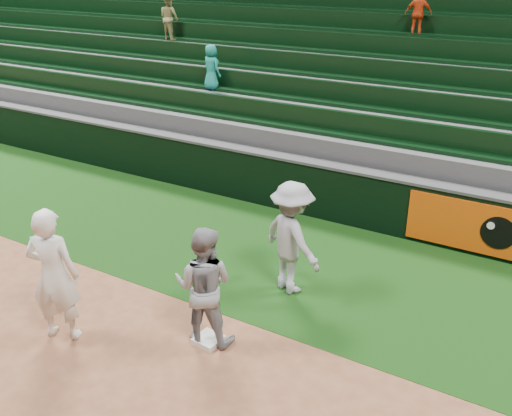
{
  "coord_description": "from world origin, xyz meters",
  "views": [
    {
      "loc": [
        4.39,
        -5.43,
        5.26
      ],
      "look_at": [
        -0.22,
        2.3,
        1.3
      ],
      "focal_mm": 40.0,
      "sensor_mm": 36.0,
      "label": 1
    }
  ],
  "objects_px": {
    "first_base": "(208,340)",
    "base_coach": "(292,238)",
    "baserunner": "(204,286)",
    "first_baseman": "(54,275)"
  },
  "relations": [
    {
      "from": "first_base",
      "to": "base_coach",
      "type": "distance_m",
      "value": 2.19
    },
    {
      "from": "base_coach",
      "to": "baserunner",
      "type": "bearing_deg",
      "value": 101.11
    },
    {
      "from": "first_base",
      "to": "first_baseman",
      "type": "distance_m",
      "value": 2.45
    },
    {
      "from": "first_base",
      "to": "baserunner",
      "type": "bearing_deg",
      "value": 146.55
    },
    {
      "from": "first_base",
      "to": "base_coach",
      "type": "xyz_separation_m",
      "value": [
        0.36,
        1.94,
        0.95
      ]
    },
    {
      "from": "baserunner",
      "to": "base_coach",
      "type": "height_order",
      "value": "base_coach"
    },
    {
      "from": "first_baseman",
      "to": "first_base",
      "type": "bearing_deg",
      "value": -176.02
    },
    {
      "from": "baserunner",
      "to": "base_coach",
      "type": "xyz_separation_m",
      "value": [
        0.43,
        1.89,
        0.07
      ]
    },
    {
      "from": "first_base",
      "to": "first_baseman",
      "type": "relative_size",
      "value": 0.18
    },
    {
      "from": "first_base",
      "to": "first_baseman",
      "type": "xyz_separation_m",
      "value": [
        -2.0,
        -0.99,
        1.01
      ]
    }
  ]
}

